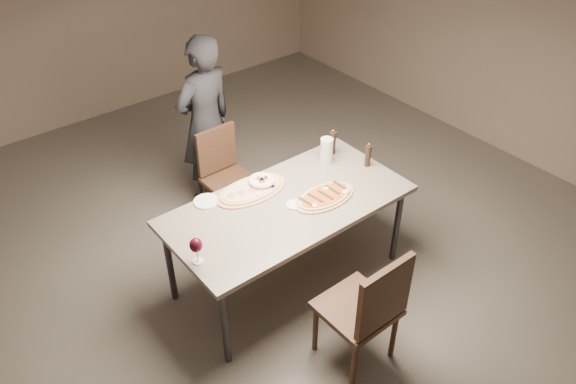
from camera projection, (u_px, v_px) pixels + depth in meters
room at (288, 125)px, 3.68m from camera, size 7.00×7.00×7.00m
dining_table at (288, 209)px, 4.10m from camera, size 1.80×0.90×0.75m
zucchini_pizza at (325, 197)px, 4.10m from camera, size 0.51×0.28×0.05m
ham_pizza at (252, 190)px, 4.17m from camera, size 0.58×0.32×0.04m
bread_basket at (262, 182)px, 4.21m from camera, size 0.20×0.20×0.07m
oil_dish at (294, 205)px, 4.04m from camera, size 0.12×0.12×0.01m
pepper_mill_left at (333, 142)px, 4.55m from camera, size 0.06×0.06×0.22m
pepper_mill_right at (368, 155)px, 4.41m from camera, size 0.05×0.05×0.21m
carafe at (326, 150)px, 4.45m from camera, size 0.10×0.10×0.21m
wine_glass at (196, 246)px, 3.50m from camera, size 0.09×0.09×0.19m
side_plate at (206, 201)px, 4.07m from camera, size 0.19×0.19×0.01m
chair_near at (368, 307)px, 3.55m from camera, size 0.46×0.46×0.96m
chair_far at (224, 170)px, 4.90m from camera, size 0.41×0.41×0.85m
diner at (206, 123)px, 4.92m from camera, size 0.63×0.46×1.60m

